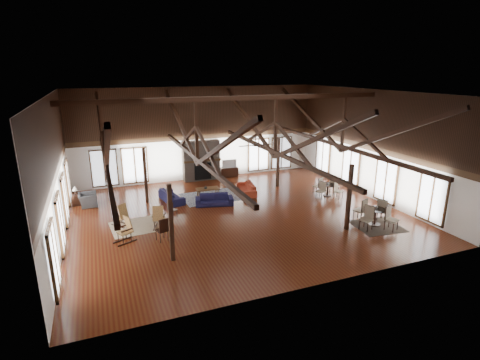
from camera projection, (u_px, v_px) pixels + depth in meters
name	position (u px, v px, depth m)	size (l,w,h in m)	color
floor	(238.00, 214.00, 18.88)	(16.00, 16.00, 0.00)	#552812
ceiling	(237.00, 93.00, 17.18)	(16.00, 14.00, 0.02)	black
wall_back	(199.00, 134.00, 24.28)	(16.00, 0.02, 6.00)	white
wall_front	(317.00, 203.00, 11.78)	(16.00, 0.02, 6.00)	white
wall_left	(55.00, 172.00, 15.25)	(0.02, 14.00, 6.00)	white
wall_right	(372.00, 145.00, 20.82)	(0.02, 14.00, 6.00)	white
roof_truss	(238.00, 135.00, 17.74)	(15.60, 14.07, 3.14)	black
post_grid	(238.00, 186.00, 18.45)	(8.16, 7.16, 3.05)	black
fireplace	(201.00, 161.00, 24.48)	(2.50, 0.69, 2.60)	#67594E
ceiling_fan	(256.00, 144.00, 17.10)	(1.60, 1.60, 0.75)	black
sofa_navy_front	(214.00, 200.00, 20.12)	(2.02, 0.79, 0.59)	#161438
sofa_navy_left	(172.00, 196.00, 20.69)	(0.82, 2.10, 0.61)	#16153B
sofa_orange	(247.00, 188.00, 22.05)	(0.79, 2.02, 0.59)	maroon
coffee_table	(208.00, 189.00, 21.40)	(1.32, 0.70, 0.50)	brown
vase	(206.00, 187.00, 21.26)	(0.18, 0.18, 0.19)	#B2B2B2
armchair	(88.00, 200.00, 19.99)	(0.92, 1.05, 0.68)	#353538
side_table_lamp	(76.00, 198.00, 20.05)	(0.42, 0.42, 1.08)	black
rocking_chair_a	(122.00, 215.00, 17.38)	(0.87, 0.94, 1.09)	olive
rocking_chair_b	(159.00, 217.00, 17.11)	(0.72, 0.97, 1.11)	olive
rocking_chair_c	(126.00, 230.00, 15.80)	(0.99, 0.79, 1.12)	olive
side_chair_a	(171.00, 208.00, 18.26)	(0.52, 0.52, 0.88)	black
side_chair_b	(163.00, 228.00, 15.76)	(0.56, 0.56, 1.05)	black
cafe_table_near	(375.00, 214.00, 17.45)	(2.15, 2.15, 1.11)	black
cafe_table_far	(328.00, 188.00, 21.52)	(1.86, 1.86, 0.96)	black
cup_near	(376.00, 207.00, 17.44)	(0.13, 0.13, 0.10)	#B2B2B2
cup_far	(328.00, 183.00, 21.52)	(0.13, 0.13, 0.10)	#B2B2B2
tv_console	(229.00, 172.00, 25.50)	(1.23, 0.46, 0.61)	black
television	(229.00, 164.00, 25.33)	(1.00, 0.13, 0.58)	#B2B2B2
rug_tan	(140.00, 226.00, 17.51)	(2.61, 2.05, 0.01)	#CAAE8C
rug_navy	(211.00, 197.00, 21.47)	(3.20, 2.40, 0.01)	#171F40
rug_dark	(377.00, 226.00, 17.45)	(2.07, 1.88, 0.01)	black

